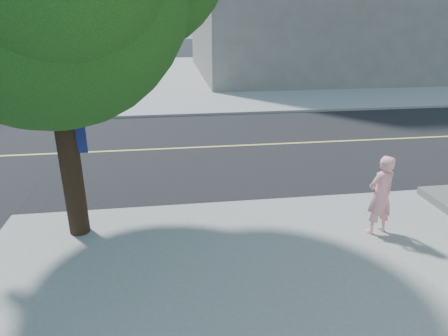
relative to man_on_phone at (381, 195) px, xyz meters
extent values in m
plane|color=black|center=(-6.49, 1.78, -0.93)|extent=(140.00, 140.00, 0.00)
cube|color=black|center=(-6.49, 6.28, -0.92)|extent=(140.00, 9.00, 0.01)
cube|color=gray|center=(7.01, 23.28, -0.87)|extent=(29.00, 25.00, 0.12)
imported|color=#FBA3A8|center=(0.00, 0.00, 0.00)|extent=(0.67, 0.53, 1.62)
cylinder|color=black|center=(-5.87, 0.85, 1.15)|extent=(0.39, 0.39, 3.92)
cylinder|color=black|center=(-5.77, 0.82, 1.13)|extent=(0.11, 0.11, 3.87)
cube|color=white|center=(-5.72, 0.80, 1.59)|extent=(0.51, 0.04, 0.18)
cube|color=navy|center=(-5.72, 0.80, 1.13)|extent=(0.42, 0.04, 0.51)
imported|color=black|center=(-5.77, 0.82, 2.33)|extent=(0.15, 0.18, 0.92)
camera|label=1|loc=(-3.99, -6.51, 3.26)|focal=31.93mm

